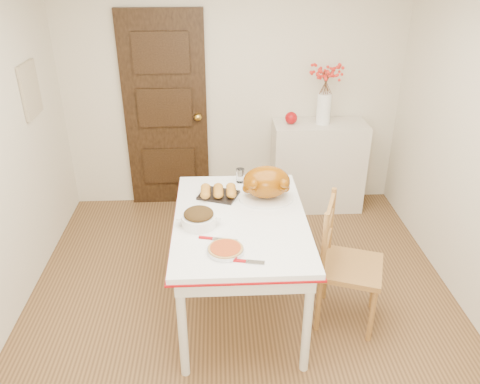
{
  "coord_description": "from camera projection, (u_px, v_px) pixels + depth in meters",
  "views": [
    {
      "loc": [
        -0.17,
        -2.82,
        2.58
      ],
      "look_at": [
        -0.02,
        0.17,
        1.02
      ],
      "focal_mm": 35.69,
      "sensor_mm": 36.0,
      "label": 1
    }
  ],
  "objects": [
    {
      "name": "pumpkin_pie",
      "position": [
        226.0,
        249.0,
        3.02
      ],
      "size": [
        0.26,
        0.26,
        0.05
      ],
      "primitive_type": "cylinder",
      "rotation": [
        0.0,
        0.0,
        -0.13
      ],
      "color": "#A23A14",
      "rests_on": "kitchen_table"
    },
    {
      "name": "carving_knife",
      "position": [
        218.0,
        239.0,
        3.15
      ],
      "size": [
        0.27,
        0.12,
        0.01
      ],
      "primitive_type": null,
      "rotation": [
        0.0,
        0.0,
        -0.24
      ],
      "color": "silver",
      "rests_on": "kitchen_table"
    },
    {
      "name": "kitchen_table",
      "position": [
        240.0,
        266.0,
        3.61
      ],
      "size": [
        0.96,
        1.41,
        0.84
      ],
      "primitive_type": null,
      "color": "white",
      "rests_on": "floor"
    },
    {
      "name": "sideboard",
      "position": [
        317.0,
        166.0,
        5.09
      ],
      "size": [
        0.96,
        0.43,
        0.96
      ],
      "primitive_type": "cube",
      "color": "beige",
      "rests_on": "floor"
    },
    {
      "name": "turkey_platter",
      "position": [
        266.0,
        184.0,
        3.6
      ],
      "size": [
        0.48,
        0.42,
        0.27
      ],
      "primitive_type": null,
      "rotation": [
        0.0,
        0.0,
        0.23
      ],
      "color": "#813E04",
      "rests_on": "kitchen_table"
    },
    {
      "name": "floor",
      "position": [
        243.0,
        319.0,
        3.7
      ],
      "size": [
        3.5,
        4.0,
        0.0
      ],
      "primitive_type": "cube",
      "color": "#4B321C",
      "rests_on": "ground"
    },
    {
      "name": "pie_server",
      "position": [
        247.0,
        261.0,
        2.93
      ],
      "size": [
        0.23,
        0.1,
        0.01
      ],
      "primitive_type": null,
      "rotation": [
        0.0,
        0.0,
        -0.19
      ],
      "color": "silver",
      "rests_on": "kitchen_table"
    },
    {
      "name": "rolls_tray",
      "position": [
        218.0,
        192.0,
        3.69
      ],
      "size": [
        0.34,
        0.31,
        0.08
      ],
      "primitive_type": null,
      "rotation": [
        0.0,
        0.0,
        -0.37
      ],
      "color": "#AF671F",
      "rests_on": "kitchen_table"
    },
    {
      "name": "apple",
      "position": [
        291.0,
        118.0,
        4.83
      ],
      "size": [
        0.13,
        0.13,
        0.13
      ],
      "primitive_type": "sphere",
      "color": "#9A080B",
      "rests_on": "sideboard"
    },
    {
      "name": "stuffing_dish",
      "position": [
        199.0,
        218.0,
        3.29
      ],
      "size": [
        0.31,
        0.24,
        0.12
      ],
      "primitive_type": null,
      "rotation": [
        0.0,
        0.0,
        -0.01
      ],
      "color": "#39240E",
      "rests_on": "kitchen_table"
    },
    {
      "name": "wall_back",
      "position": [
        233.0,
        90.0,
        4.89
      ],
      "size": [
        3.5,
        0.0,
        2.5
      ],
      "primitive_type": "cube",
      "color": "beige",
      "rests_on": "ground"
    },
    {
      "name": "photo_board",
      "position": [
        30.0,
        90.0,
        3.99
      ],
      "size": [
        0.03,
        0.35,
        0.45
      ],
      "primitive_type": "cube",
      "color": "beige",
      "rests_on": "ground"
    },
    {
      "name": "berry_vase",
      "position": [
        325.0,
        92.0,
        4.73
      ],
      "size": [
        0.33,
        0.33,
        0.64
      ],
      "primitive_type": null,
      "color": "white",
      "rests_on": "sideboard"
    },
    {
      "name": "shaker_pair",
      "position": [
        274.0,
        177.0,
        3.9
      ],
      "size": [
        0.09,
        0.04,
        0.09
      ],
      "primitive_type": null,
      "rotation": [
        0.0,
        0.0,
        -0.04
      ],
      "color": "white",
      "rests_on": "kitchen_table"
    },
    {
      "name": "chair_oak",
      "position": [
        351.0,
        264.0,
        3.48
      ],
      "size": [
        0.57,
        0.57,
        1.01
      ],
      "primitive_type": null,
      "rotation": [
        0.0,
        0.0,
        1.23
      ],
      "color": "#9E6A2D",
      "rests_on": "floor"
    },
    {
      "name": "door_back",
      "position": [
        166.0,
        113.0,
        4.94
      ],
      "size": [
        0.85,
        0.06,
        2.06
      ],
      "primitive_type": "cube",
      "color": "black",
      "rests_on": "ground"
    },
    {
      "name": "drinking_glass",
      "position": [
        240.0,
        175.0,
        3.9
      ],
      "size": [
        0.07,
        0.07,
        0.12
      ],
      "primitive_type": "cylinder",
      "rotation": [
        0.0,
        0.0,
        0.08
      ],
      "color": "white",
      "rests_on": "kitchen_table"
    }
  ]
}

